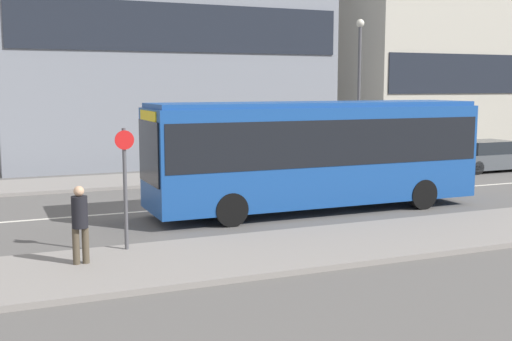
{
  "coord_description": "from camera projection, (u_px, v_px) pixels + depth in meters",
  "views": [
    {
      "loc": [
        -5.73,
        -19.58,
        3.93
      ],
      "look_at": [
        1.87,
        -1.63,
        1.33
      ],
      "focal_mm": 45.0,
      "sensor_mm": 36.0,
      "label": 1
    }
  ],
  "objects": [
    {
      "name": "street_lamp",
      "position": [
        359.0,
        78.0,
        28.96
      ],
      "size": [
        0.36,
        0.36,
        6.74
      ],
      "color": "#4C4C51",
      "rests_on": "sidewalk_far"
    },
    {
      "name": "sidewalk_far",
      "position": [
        139.0,
        180.0,
        26.3
      ],
      "size": [
        44.0,
        3.5,
        0.13
      ],
      "color": "gray",
      "rests_on": "ground_plane"
    },
    {
      "name": "parked_car_0",
      "position": [
        486.0,
        157.0,
        29.61
      ],
      "size": [
        4.06,
        1.88,
        1.4
      ],
      "color": "#4C5156",
      "rests_on": "ground_plane"
    },
    {
      "name": "ground_plane",
      "position": [
        183.0,
        208.0,
        20.6
      ],
      "size": [
        120.0,
        120.0,
        0.0
      ],
      "primitive_type": "plane",
      "color": "#595654"
    },
    {
      "name": "bus_stop_sign",
      "position": [
        125.0,
        179.0,
        14.75
      ],
      "size": [
        0.44,
        0.12,
        2.83
      ],
      "color": "#4C4C51",
      "rests_on": "sidewalk_near"
    },
    {
      "name": "lane_centerline",
      "position": [
        183.0,
        208.0,
        20.6
      ],
      "size": [
        41.8,
        0.16,
        0.01
      ],
      "color": "silver",
      "rests_on": "ground_plane"
    },
    {
      "name": "sidewalk_near",
      "position": [
        259.0,
        253.0,
        14.89
      ],
      "size": [
        44.0,
        3.5,
        0.13
      ],
      "color": "gray",
      "rests_on": "ground_plane"
    },
    {
      "name": "apartment_block_right_tower",
      "position": [
        456.0,
        12.0,
        38.73
      ],
      "size": [
        13.74,
        5.53,
        16.64
      ],
      "color": "#B7B2A3",
      "rests_on": "ground_plane"
    },
    {
      "name": "city_bus",
      "position": [
        315.0,
        149.0,
        20.04
      ],
      "size": [
        10.6,
        2.56,
        3.42
      ],
      "rotation": [
        0.0,
        0.0,
        0.03
      ],
      "color": "#194793",
      "rests_on": "ground_plane"
    },
    {
      "name": "pedestrian_near_stop",
      "position": [
        80.0,
        220.0,
        13.63
      ],
      "size": [
        0.35,
        0.34,
        1.69
      ],
      "rotation": [
        0.0,
        0.0,
        0.04
      ],
      "color": "#4C4233",
      "rests_on": "sidewalk_near"
    }
  ]
}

